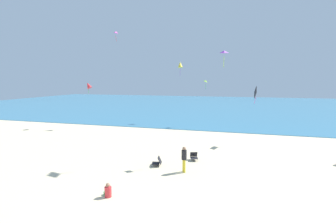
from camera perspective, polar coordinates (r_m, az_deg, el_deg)
The scene contains 12 objects.
ground_plane at distance 17.72m, azimuth 2.05°, elevation -11.29°, with size 120.00×120.00×0.00m, color beige.
ocean_water at distance 58.01m, azimuth 11.94°, elevation 1.49°, with size 120.00×60.00×0.05m, color teal.
beach_chair_mid_beach at distance 17.03m, azimuth -2.34°, elevation -11.09°, with size 0.74×0.71×0.62m.
beach_chair_far_right at distance 18.22m, azimuth 5.83°, elevation -9.88°, with size 0.66×0.76×0.57m.
person_0 at distance 15.75m, azimuth 3.63°, elevation -10.16°, with size 0.43×0.43×1.59m.
person_1 at distance 13.18m, azimuth -13.36°, elevation -16.98°, with size 0.60×0.60×0.70m.
kite_yellow at distance 34.46m, azimuth 2.76°, elevation 10.61°, with size 0.93×1.01×1.96m.
kite_lime at distance 31.53m, azimuth 8.53°, elevation 6.87°, with size 0.51×0.60×1.12m.
kite_red at distance 31.13m, azimuth -17.43°, elevation 5.73°, with size 0.85×0.62×1.34m.
kite_purple at distance 18.37m, azimuth 12.50°, elevation 13.01°, with size 0.49×0.36×1.14m.
kite_black at distance 23.59m, azimuth 19.04°, elevation 4.17°, with size 0.18×1.10×1.53m.
kite_magenta at distance 33.75m, azimuth -11.57°, elevation 17.14°, with size 0.59×0.71×1.31m.
Camera 1 is at (4.03, -6.31, 5.61)m, focal length 27.14 mm.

